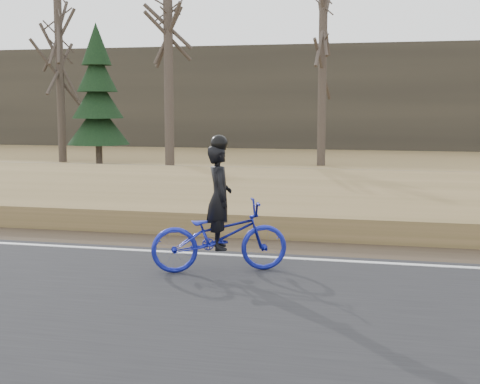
# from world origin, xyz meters

# --- Properties ---
(ground) EXTENTS (120.00, 120.00, 0.00)m
(ground) POSITION_xyz_m (0.00, 0.00, 0.00)
(ground) COLOR olive
(ground) RESTS_ON ground
(edge_line) EXTENTS (120.00, 0.12, 0.01)m
(edge_line) POSITION_xyz_m (0.00, 0.20, 0.07)
(edge_line) COLOR silver
(edge_line) RESTS_ON road
(shoulder) EXTENTS (120.00, 1.60, 0.04)m
(shoulder) POSITION_xyz_m (0.00, 1.20, 0.02)
(shoulder) COLOR #473A2B
(shoulder) RESTS_ON ground
(embankment) EXTENTS (120.00, 5.00, 0.44)m
(embankment) POSITION_xyz_m (0.00, 4.20, 0.22)
(embankment) COLOR olive
(embankment) RESTS_ON ground
(ballast) EXTENTS (120.00, 3.00, 0.45)m
(ballast) POSITION_xyz_m (0.00, 8.00, 0.23)
(ballast) COLOR slate
(ballast) RESTS_ON ground
(railroad) EXTENTS (120.00, 2.40, 0.29)m
(railroad) POSITION_xyz_m (0.00, 8.00, 0.53)
(railroad) COLOR black
(railroad) RESTS_ON ballast
(treeline_backdrop) EXTENTS (120.00, 4.00, 6.00)m
(treeline_backdrop) POSITION_xyz_m (0.00, 30.00, 3.00)
(treeline_backdrop) COLOR #383328
(treeline_backdrop) RESTS_ON ground
(cyclist) EXTENTS (2.18, 1.42, 2.07)m
(cyclist) POSITION_xyz_m (4.27, -0.87, 0.72)
(cyclist) COLOR #161D98
(cyclist) RESTS_ON road
(bare_tree_left) EXTENTS (0.36, 0.36, 7.63)m
(bare_tree_left) POSITION_xyz_m (-7.84, 17.10, 3.82)
(bare_tree_left) COLOR #483D35
(bare_tree_left) RESTS_ON ground
(bare_tree_near_left) EXTENTS (0.36, 0.36, 6.75)m
(bare_tree_near_left) POSITION_xyz_m (-1.71, 14.14, 3.37)
(bare_tree_near_left) COLOR #483D35
(bare_tree_near_left) RESTS_ON ground
(bare_tree_center) EXTENTS (0.36, 0.36, 8.31)m
(bare_tree_center) POSITION_xyz_m (3.76, 17.93, 4.16)
(bare_tree_center) COLOR #483D35
(bare_tree_center) RESTS_ON ground
(conifer) EXTENTS (2.60, 2.60, 5.96)m
(conifer) POSITION_xyz_m (-5.41, 15.71, 2.82)
(conifer) COLOR #483D35
(conifer) RESTS_ON ground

